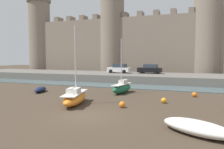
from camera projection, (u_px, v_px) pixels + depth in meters
ground_plane at (86, 115)px, 15.47m from camera, size 160.00×160.00×0.00m
water_channel at (137, 87)px, 30.08m from camera, size 80.00×4.50×0.10m
quay_road at (147, 78)px, 36.83m from camera, size 70.58×10.00×1.27m
castle at (156, 39)px, 45.32m from camera, size 64.44×5.86×21.77m
sailboat_foreground_right at (75, 97)px, 18.92m from camera, size 2.44×5.00×6.82m
rowboat_midflat_centre at (41, 89)px, 25.69m from camera, size 1.79×2.97×0.62m
rowboat_near_channel_right at (197, 127)px, 11.56m from camera, size 4.21×3.21×0.75m
sailboat_midflat_right at (122, 88)px, 24.93m from camera, size 1.70×4.14×6.17m
mooring_buoy_off_centre at (164, 100)px, 19.50m from camera, size 0.49×0.49×0.49m
mooring_buoy_near_channel at (194, 95)px, 22.52m from camera, size 0.50×0.50×0.50m
mooring_buoy_near_shore at (122, 105)px, 17.75m from camera, size 0.52×0.52×0.52m
car_quay_centre_west at (119, 69)px, 39.22m from camera, size 4.19×2.05×1.62m
car_quay_west at (150, 69)px, 38.02m from camera, size 4.19×2.05×1.62m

